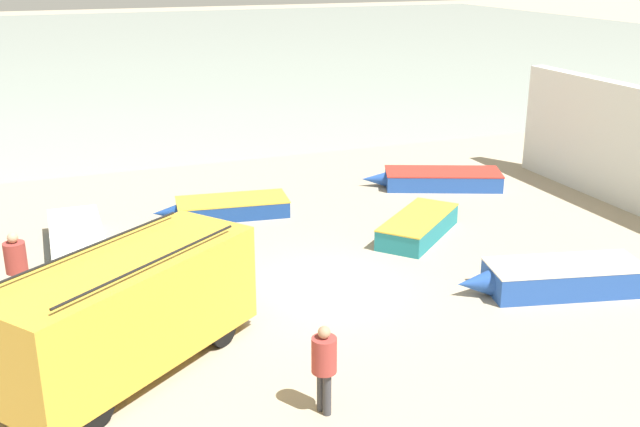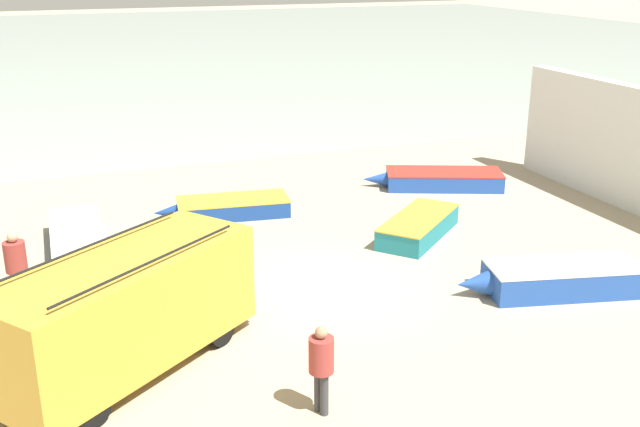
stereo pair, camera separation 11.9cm
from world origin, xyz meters
The scene contains 10 objects.
ground_plane centered at (0.00, 0.00, 0.00)m, with size 200.00×200.00×0.00m, color tan.
sea_water centered at (0.00, 52.00, 0.00)m, with size 120.00×80.00×0.01m, color #99A89E.
parked_van centered at (-4.78, -2.09, 1.26)m, with size 5.50×4.76×2.42m.
fishing_rowboat_0 centered at (3.84, 2.35, 0.30)m, with size 3.57×3.26×0.60m.
fishing_rowboat_1 centered at (-5.31, 4.17, 0.34)m, with size 1.40×4.93×0.67m.
fishing_rowboat_2 centered at (-0.79, 5.94, 0.26)m, with size 4.14×1.85×0.51m.
fishing_rowboat_3 centered at (5.03, -2.15, 0.34)m, with size 4.53×2.18×0.69m.
fishing_rowboat_4 centered at (6.63, 6.19, 0.28)m, with size 4.73×2.87×0.57m.
fisherman_0 centered at (-1.89, -4.76, 0.99)m, with size 0.44×0.44×1.66m.
fisherman_1 centered at (-6.74, 1.49, 1.08)m, with size 0.47×0.47×1.81m.
Camera 2 is at (-5.89, -15.18, 7.55)m, focal length 42.00 mm.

